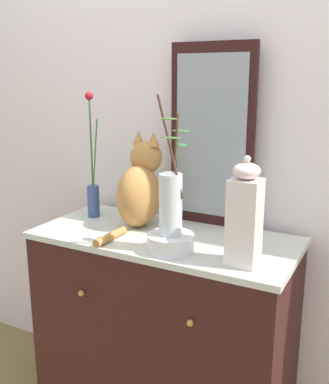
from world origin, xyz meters
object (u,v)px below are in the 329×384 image
vase_slim_green (93,189)px  vase_glass_clear (171,201)px  cat_sitting (140,188)px  jar_lidded_porcelain (245,216)px  bowl_porcelain (170,243)px  mirror_leaning (212,137)px  sideboard (164,335)px

vase_slim_green → vase_glass_clear: bearing=-22.9°
cat_sitting → jar_lidded_porcelain: bearing=-20.4°
bowl_porcelain → mirror_leaning: bearing=89.6°
sideboard → bowl_porcelain: (0.10, -0.14, 0.49)m
sideboard → vase_glass_clear: 0.67m
vase_glass_clear → jar_lidded_porcelain: bearing=2.1°
sideboard → vase_slim_green: (-0.40, 0.07, 0.59)m
vase_slim_green → vase_glass_clear: 0.55m
mirror_leaning → cat_sitting: mirror_leaning is taller
sideboard → cat_sitting: 0.64m
cat_sitting → bowl_porcelain: (0.25, -0.20, -0.13)m
sideboard → vase_slim_green: vase_slim_green is taller
bowl_porcelain → vase_glass_clear: size_ratio=0.35×
cat_sitting → bowl_porcelain: cat_sitting is taller
sideboard → vase_glass_clear: bearing=-54.6°
cat_sitting → jar_lidded_porcelain: cat_sitting is taller
bowl_porcelain → vase_glass_clear: vase_glass_clear is taller
mirror_leaning → vase_slim_green: size_ratio=1.36×
mirror_leaning → vase_glass_clear: mirror_leaning is taller
cat_sitting → bowl_porcelain: bearing=-39.1°
sideboard → mirror_leaning: (0.10, 0.22, 0.84)m
sideboard → bowl_porcelain: 0.52m
vase_glass_clear → jar_lidded_porcelain: vase_glass_clear is taller
bowl_porcelain → sideboard: bearing=125.2°
mirror_leaning → bowl_porcelain: 0.51m
cat_sitting → vase_slim_green: size_ratio=0.76×
sideboard → bowl_porcelain: bowl_porcelain is taller
vase_glass_clear → bowl_porcelain: bearing=154.1°
sideboard → mirror_leaning: mirror_leaning is taller
vase_slim_green → jar_lidded_porcelain: size_ratio=1.48×
mirror_leaning → vase_glass_clear: (-0.00, -0.37, -0.19)m
cat_sitting → mirror_leaning: bearing=32.8°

